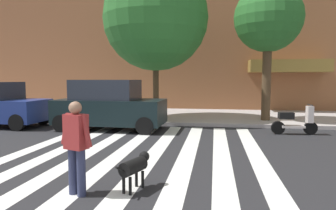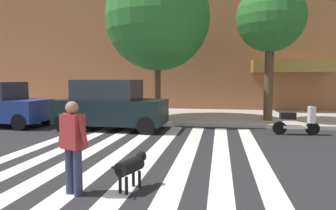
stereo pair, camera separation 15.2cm
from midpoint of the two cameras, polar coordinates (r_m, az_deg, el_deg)
name	(u,v)px [view 1 (the left image)]	position (r m, az deg, el deg)	size (l,w,h in m)	color
ground_plane	(165,170)	(6.76, -1.21, -12.35)	(160.00, 160.00, 0.00)	#232326
sidewalk_far	(194,116)	(15.70, 4.73, -2.11)	(80.00, 6.00, 0.15)	#ACA3A0
crosswalk_stripes	(123,168)	(7.00, -9.33, -11.79)	(6.75, 11.77, 0.01)	silver
parked_car_behind_first	(109,106)	(12.10, -11.53, -0.10)	(4.30, 2.08, 1.99)	black
parked_scooter	(294,121)	(11.73, 22.74, -2.92)	(1.63, 0.50, 1.11)	black
street_tree_nearest	(156,18)	(14.38, -2.70, 16.25)	(4.87, 4.87, 7.11)	#4C3823
street_tree_middle	(268,19)	(14.38, 18.36, 15.36)	(3.01, 3.01, 6.08)	#4C3823
pedestrian_dog_walker	(76,143)	(5.41, -17.96, -6.89)	(0.69, 0.35, 1.64)	#282D4C
dog_on_leash	(135,166)	(5.54, -7.13, -11.54)	(0.47, 0.94, 0.65)	black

